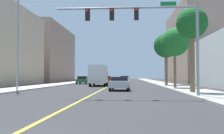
{
  "coord_description": "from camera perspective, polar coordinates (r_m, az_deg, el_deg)",
  "views": [
    {
      "loc": [
        2.89,
        -4.37,
        1.48
      ],
      "look_at": [
        1.06,
        23.61,
        2.47
      ],
      "focal_mm": 40.77,
      "sensor_mm": 36.0,
      "label": 1
    }
  ],
  "objects": [
    {
      "name": "sidewalk_right",
      "position": [
        46.79,
        11.31,
        -3.7
      ],
      "size": [
        3.54,
        168.0,
        0.15
      ],
      "primitive_type": "cube",
      "color": "#9E9B93",
      "rests_on": "ground"
    },
    {
      "name": "palm_near",
      "position": [
        22.72,
        17.47,
        9.01
      ],
      "size": [
        2.63,
        2.63,
        7.11
      ],
      "color": "brown",
      "rests_on": "sidewalk_right"
    },
    {
      "name": "building_left_far",
      "position": [
        67.37,
        -14.96,
        2.66
      ],
      "size": [
        10.68,
        24.38,
        13.79
      ],
      "primitive_type": "cube",
      "color": "gray",
      "rests_on": "ground"
    },
    {
      "name": "delivery_truck",
      "position": [
        38.32,
        -2.98,
        -1.81
      ],
      "size": [
        2.64,
        7.97,
        3.02
      ],
      "rotation": [
        0.0,
        0.0,
        0.03
      ],
      "color": "red",
      "rests_on": "ground"
    },
    {
      "name": "car_silver",
      "position": [
        25.98,
        1.78,
        -3.66
      ],
      "size": [
        2.06,
        4.01,
        1.39
      ],
      "rotation": [
        0.0,
        0.0,
        -0.04
      ],
      "color": "#BCBCC1",
      "rests_on": "ground"
    },
    {
      "name": "traffic_signal_mast",
      "position": [
        18.25,
        8.31,
        9.34
      ],
      "size": [
        10.02,
        0.36,
        6.54
      ],
      "color": "gray",
      "rests_on": "sidewalk_right"
    },
    {
      "name": "street_lamp",
      "position": [
        26.22,
        -20.38,
        5.88
      ],
      "size": [
        0.56,
        0.28,
        8.89
      ],
      "color": "gray",
      "rests_on": "sidewalk_left"
    },
    {
      "name": "palm_far",
      "position": [
        39.24,
        12.01,
        4.64
      ],
      "size": [
        3.68,
        3.68,
        7.76
      ],
      "color": "brown",
      "rests_on": "sidewalk_right"
    },
    {
      "name": "palm_mid",
      "position": [
        30.85,
        13.87,
        5.36
      ],
      "size": [
        3.32,
        3.32,
        6.97
      ],
      "color": "brown",
      "rests_on": "sidewalk_right"
    },
    {
      "name": "ground",
      "position": [
        46.48,
        0.18,
        -3.85
      ],
      "size": [
        192.0,
        192.0,
        0.0
      ],
      "primitive_type": "plane",
      "color": "#2D2D30"
    },
    {
      "name": "lane_marking_center",
      "position": [
        46.48,
        0.18,
        -3.84
      ],
      "size": [
        0.16,
        144.0,
        0.01
      ],
      "primitive_type": "cube",
      "color": "yellow",
      "rests_on": "ground"
    },
    {
      "name": "building_right_far",
      "position": [
        61.64,
        20.5,
        4.4
      ],
      "size": [
        14.56,
        26.0,
        16.47
      ],
      "primitive_type": "cube",
      "color": "gray",
      "rests_on": "ground"
    },
    {
      "name": "car_red",
      "position": [
        52.05,
        -1.25,
        -2.82
      ],
      "size": [
        2.05,
        4.47,
        1.45
      ],
      "rotation": [
        0.0,
        0.0,
        0.02
      ],
      "color": "red",
      "rests_on": "ground"
    },
    {
      "name": "sidewalk_left",
      "position": [
        47.9,
        -10.7,
        -3.67
      ],
      "size": [
        3.54,
        168.0,
        0.15
      ],
      "primitive_type": "cube",
      "color": "beige",
      "rests_on": "ground"
    },
    {
      "name": "car_gray",
      "position": [
        50.77,
        2.85,
        -2.82
      ],
      "size": [
        1.92,
        4.1,
        1.5
      ],
      "rotation": [
        0.0,
        0.0,
        -0.03
      ],
      "color": "slate",
      "rests_on": "ground"
    },
    {
      "name": "car_green",
      "position": [
        47.88,
        -6.55,
        -2.88
      ],
      "size": [
        1.95,
        4.46,
        1.44
      ],
      "rotation": [
        0.0,
        0.0,
        3.15
      ],
      "color": "#196638",
      "rests_on": "ground"
    }
  ]
}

